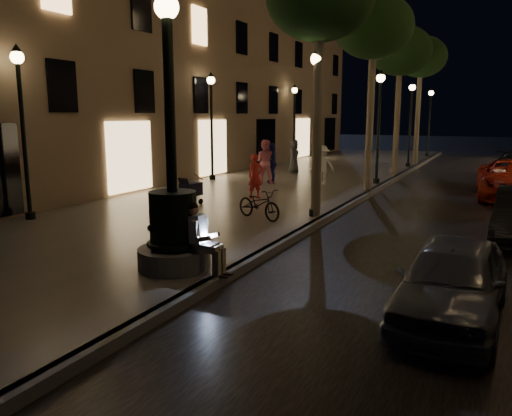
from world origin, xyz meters
The scene contains 25 objects.
ground centered at (0.00, 15.00, 0.00)m, with size 120.00×120.00×0.00m, color black.
cobble_lane centered at (3.00, 15.00, 0.01)m, with size 6.00×45.00×0.02m, color black.
promenade centered at (-4.00, 15.00, 0.10)m, with size 8.00×45.00×0.20m, color slate.
curb_strip centered at (0.00, 15.00, 0.10)m, with size 0.25×45.00×0.20m, color #59595B.
building_left centered at (-12.00, 18.00, 7.50)m, with size 8.00×36.00×15.00m, color #7C674D.
fountain_lamppost centered at (-1.00, 2.00, 1.21)m, with size 1.40×1.40×5.21m.
seated_man_laptop centered at (-0.39, 2.00, 0.91)m, with size 0.96×0.33×1.33m.
tree_second centered at (-0.20, 14.00, 6.33)m, with size 3.00×3.00×7.40m.
tree_third centered at (-0.30, 20.00, 6.14)m, with size 3.00×3.00×7.20m.
tree_far centered at (-0.22, 26.00, 6.43)m, with size 3.00×3.00×7.50m.
lamp_curb_a centered at (-0.30, 8.00, 3.24)m, with size 0.36×0.36×4.81m.
lamp_curb_b centered at (-0.30, 16.00, 3.24)m, with size 0.36×0.36×4.81m.
lamp_curb_c centered at (-0.30, 24.00, 3.24)m, with size 0.36×0.36×4.81m.
lamp_curb_d centered at (-0.30, 32.00, 3.24)m, with size 0.36×0.36×4.81m.
lamp_left_a centered at (-7.40, 4.00, 3.24)m, with size 0.36×0.36×4.81m.
lamp_left_b centered at (-7.40, 14.00, 3.24)m, with size 0.36×0.36×4.81m.
lamp_left_c centered at (-7.40, 24.00, 3.24)m, with size 0.36×0.36×4.81m.
stroller centered at (-4.56, 7.94, 0.72)m, with size 0.54×1.02×1.03m.
car_front centered at (4.00, 2.24, 0.63)m, with size 1.48×3.68×1.26m, color #929598.
pedestrian_red centered at (-3.22, 10.03, 0.99)m, with size 0.58×0.38×1.58m, color red.
pedestrian_pink centered at (-4.63, 13.78, 1.14)m, with size 0.92×0.71×1.88m, color pink.
pedestrian_white centered at (-2.30, 14.59, 1.03)m, with size 1.07×0.62×1.66m, color white.
pedestrian_blue centered at (-4.42, 14.10, 1.07)m, with size 1.02×0.42×1.74m, color navy.
pedestrian_dark centered at (-4.96, 17.94, 1.05)m, with size 0.83×0.54×1.71m, color #36373C.
bicycle centered at (-1.54, 6.88, 0.64)m, with size 0.59×1.68×0.88m, color black.
Camera 1 is at (4.53, -5.64, 3.12)m, focal length 35.00 mm.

